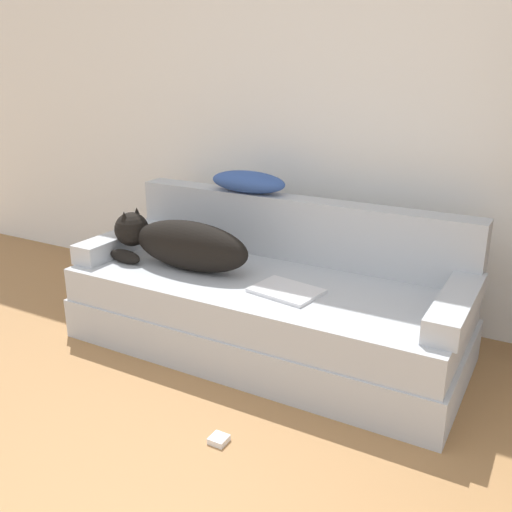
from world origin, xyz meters
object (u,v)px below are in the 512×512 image
Objects in this scene: dog at (180,243)px; power_adapter at (219,439)px; laptop at (286,291)px; throw_pillow at (248,182)px; couch at (265,314)px.

power_adapter is at bearing -45.67° from dog.
laptop is 0.79m from throw_pillow.
dog is 1.14m from power_adapter.
dog is 0.67m from laptop.
throw_pillow is at bearing 144.74° from laptop.
laptop reaches higher than couch.
power_adapter is (0.70, -0.72, -0.53)m from dog.
couch is at bearing 155.70° from laptop.
throw_pillow reaches higher than laptop.
laptop is 0.79m from power_adapter.
couch is 0.31m from laptop.
dog is at bearing -169.83° from couch.
laptop is 0.76× the size of throw_pillow.
couch is 0.77m from throw_pillow.
dog is at bearing -111.69° from throw_pillow.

